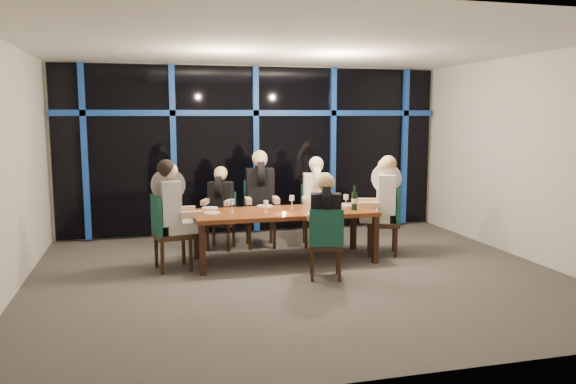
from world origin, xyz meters
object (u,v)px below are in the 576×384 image
at_px(chair_end_left, 166,229).
at_px(chair_near_mid, 326,240).
at_px(chair_far_left, 222,217).
at_px(diner_far_left, 220,196).
at_px(diner_near_mid, 326,210).
at_px(chair_far_mid, 260,209).
at_px(diner_end_right, 383,191).
at_px(dining_table, 285,215).
at_px(chair_end_right, 389,217).
at_px(chair_far_right, 316,211).
at_px(diner_far_mid, 260,185).
at_px(diner_far_right, 316,188).
at_px(diner_end_left, 171,199).
at_px(wine_bottle, 354,200).
at_px(water_pitcher, 334,203).

relative_size(chair_end_left, chair_near_mid, 1.11).
xyz_separation_m(chair_far_left, diner_far_left, (-0.03, -0.07, 0.36)).
xyz_separation_m(chair_near_mid, diner_near_mid, (0.02, 0.08, 0.37)).
xyz_separation_m(chair_far_mid, diner_end_right, (1.70, -1.07, 0.40)).
xyz_separation_m(dining_table, chair_end_right, (1.64, -0.01, -0.10)).
bearing_deg(chair_end_left, dining_table, -98.25).
bearing_deg(diner_near_mid, diner_end_right, -126.99).
bearing_deg(chair_far_left, chair_far_right, 18.79).
distance_m(diner_far_left, diner_near_mid, 2.24).
bearing_deg(diner_far_mid, diner_far_right, -5.38).
bearing_deg(chair_end_left, chair_far_mid, -63.80).
xyz_separation_m(chair_far_left, chair_end_right, (2.41, -1.06, 0.08)).
distance_m(diner_far_right, diner_end_left, 2.51).
bearing_deg(chair_far_right, diner_near_mid, -92.67).
distance_m(chair_end_left, wine_bottle, 2.71).
xyz_separation_m(diner_far_mid, diner_end_left, (-1.46, -1.05, -0.02)).
distance_m(dining_table, diner_end_left, 1.64).
bearing_deg(diner_far_left, chair_far_right, 21.44).
distance_m(chair_far_mid, chair_near_mid, 2.18).
bearing_deg(wine_bottle, diner_end_left, 176.80).
bearing_deg(diner_far_left, dining_table, -27.01).
bearing_deg(water_pitcher, chair_end_left, 162.19).
xyz_separation_m(diner_far_mid, water_pitcher, (0.88, -1.09, -0.16)).
relative_size(chair_far_right, diner_far_mid, 0.96).
bearing_deg(chair_far_left, water_pitcher, -13.65).
distance_m(chair_end_left, diner_near_mid, 2.22).
bearing_deg(chair_far_right, diner_far_right, -90.00).
xyz_separation_m(diner_far_right, water_pitcher, (-0.02, -0.93, -0.09)).
relative_size(chair_end_left, diner_near_mid, 1.14).
bearing_deg(diner_far_left, chair_end_left, -106.83).
relative_size(chair_end_right, chair_near_mid, 1.10).
height_order(chair_end_right, chair_near_mid, chair_end_right).
xyz_separation_m(chair_near_mid, diner_far_mid, (-0.44, 2.04, 0.49)).
height_order(diner_far_mid, diner_near_mid, diner_far_mid).
bearing_deg(chair_far_right, wine_bottle, -67.00).
bearing_deg(diner_end_right, wine_bottle, -49.03).
relative_size(chair_near_mid, diner_far_left, 1.07).
height_order(dining_table, diner_far_right, diner_far_right).
height_order(diner_far_left, diner_end_left, diner_end_left).
height_order(diner_end_left, diner_end_right, diner_end_left).
distance_m(chair_end_left, water_pitcher, 2.44).
bearing_deg(diner_near_mid, diner_far_mid, -62.16).
relative_size(chair_far_right, water_pitcher, 4.86).
bearing_deg(dining_table, chair_far_mid, 97.40).
xyz_separation_m(diner_far_left, diner_far_mid, (0.65, 0.02, 0.15)).
relative_size(diner_far_right, wine_bottle, 2.65).
bearing_deg(chair_near_mid, diner_near_mid, -90.00).
bearing_deg(diner_far_mid, diner_end_left, -139.10).
relative_size(chair_far_mid, diner_far_left, 1.21).
height_order(dining_table, chair_far_left, chair_far_left).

